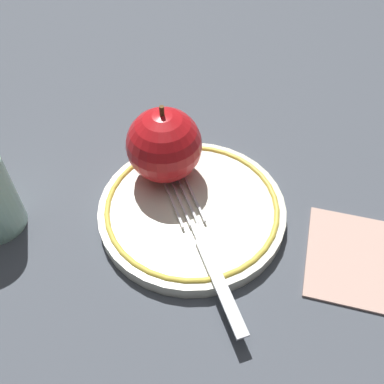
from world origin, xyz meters
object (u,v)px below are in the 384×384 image
plate (192,209)px  fork (206,252)px  napkin_folded (372,261)px  apple_red_whole (164,145)px

plate → fork: 0.06m
plate → napkin_folded: size_ratio=1.58×
plate → fork: fork is taller
fork → napkin_folded: fork is taller
fork → napkin_folded: size_ratio=1.34×
fork → napkin_folded: (-0.10, 0.13, -0.02)m
napkin_folded → plate: bearing=-71.1°
fork → plate: bearing=-6.5°
fork → napkin_folded: bearing=-109.2°
fork → apple_red_whole: bearing=2.7°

